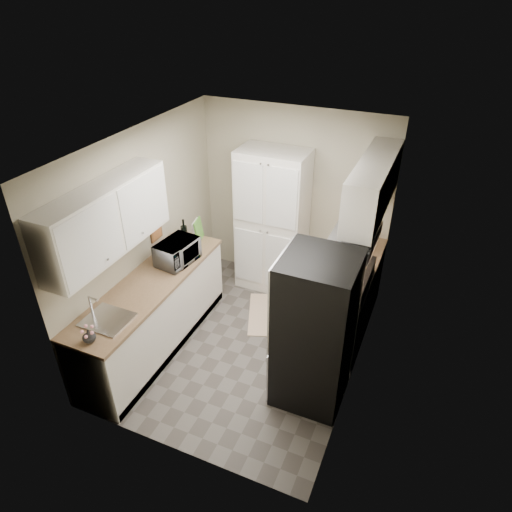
{
  "coord_description": "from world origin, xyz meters",
  "views": [
    {
      "loc": [
        1.76,
        -3.79,
        3.87
      ],
      "look_at": [
        0.06,
        0.15,
        1.19
      ],
      "focal_mm": 32.0,
      "sensor_mm": 36.0,
      "label": 1
    }
  ],
  "objects_px": {
    "refrigerator": "(315,331)",
    "microwave": "(177,252)",
    "electric_range": "(336,314)",
    "pantry_cabinet": "(272,222)",
    "wine_bottle": "(184,233)",
    "toaster_oven": "(354,239)"
  },
  "relations": [
    {
      "from": "microwave",
      "to": "wine_bottle",
      "type": "distance_m",
      "value": 0.43
    },
    {
      "from": "pantry_cabinet",
      "to": "wine_bottle",
      "type": "height_order",
      "value": "pantry_cabinet"
    },
    {
      "from": "pantry_cabinet",
      "to": "refrigerator",
      "type": "xyz_separation_m",
      "value": [
        1.14,
        -1.73,
        -0.15
      ]
    },
    {
      "from": "pantry_cabinet",
      "to": "electric_range",
      "type": "bearing_deg",
      "value": -38.22
    },
    {
      "from": "pantry_cabinet",
      "to": "electric_range",
      "type": "xyz_separation_m",
      "value": [
        1.17,
        -0.93,
        -0.52
      ]
    },
    {
      "from": "microwave",
      "to": "toaster_oven",
      "type": "distance_m",
      "value": 2.2
    },
    {
      "from": "electric_range",
      "to": "wine_bottle",
      "type": "bearing_deg",
      "value": 177.94
    },
    {
      "from": "wine_bottle",
      "to": "pantry_cabinet",
      "type": "bearing_deg",
      "value": 44.85
    },
    {
      "from": "pantry_cabinet",
      "to": "electric_range",
      "type": "relative_size",
      "value": 1.77
    },
    {
      "from": "refrigerator",
      "to": "microwave",
      "type": "bearing_deg",
      "value": 165.85
    },
    {
      "from": "refrigerator",
      "to": "toaster_oven",
      "type": "bearing_deg",
      "value": 90.34
    },
    {
      "from": "electric_range",
      "to": "wine_bottle",
      "type": "distance_m",
      "value": 2.12
    },
    {
      "from": "pantry_cabinet",
      "to": "wine_bottle",
      "type": "relative_size",
      "value": 6.36
    },
    {
      "from": "electric_range",
      "to": "wine_bottle",
      "type": "relative_size",
      "value": 3.6
    },
    {
      "from": "electric_range",
      "to": "refrigerator",
      "type": "height_order",
      "value": "refrigerator"
    },
    {
      "from": "microwave",
      "to": "refrigerator",
      "type": "bearing_deg",
      "value": -97.14
    },
    {
      "from": "electric_range",
      "to": "toaster_oven",
      "type": "xyz_separation_m",
      "value": [
        -0.04,
        0.87,
        0.55
      ]
    },
    {
      "from": "electric_range",
      "to": "toaster_oven",
      "type": "relative_size",
      "value": 3.06
    },
    {
      "from": "pantry_cabinet",
      "to": "toaster_oven",
      "type": "height_order",
      "value": "pantry_cabinet"
    },
    {
      "from": "wine_bottle",
      "to": "toaster_oven",
      "type": "xyz_separation_m",
      "value": [
        1.99,
        0.79,
        -0.05
      ]
    },
    {
      "from": "pantry_cabinet",
      "to": "wine_bottle",
      "type": "xyz_separation_m",
      "value": [
        -0.86,
        -0.85,
        0.08
      ]
    },
    {
      "from": "microwave",
      "to": "toaster_oven",
      "type": "bearing_deg",
      "value": -49.9
    }
  ]
}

